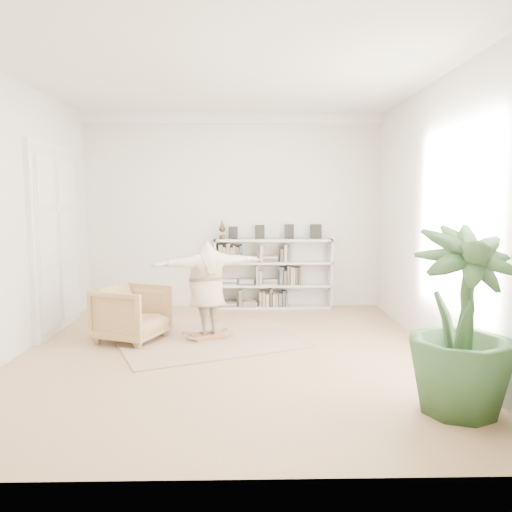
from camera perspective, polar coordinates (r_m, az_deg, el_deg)
The scene contains 9 objects.
floor at distance 6.74m, azimuth -3.18°, elevation -11.06°, with size 6.00×6.00×0.00m, color tan.
room_shell at distance 9.48m, azimuth -2.69°, elevation 15.44°, with size 6.00×6.00×6.00m.
doors at distance 8.29m, azimuth -21.95°, elevation 1.64°, with size 0.09×1.78×2.92m.
bookshelf at distance 9.36m, azimuth 1.94°, elevation -2.11°, with size 2.20×0.35×1.64m.
armchair at distance 7.45m, azimuth -14.00°, elevation -6.37°, with size 0.85×0.88×0.80m, color tan.
rug at distance 7.41m, azimuth -5.57°, elevation -9.39°, with size 2.50×2.00×0.02m, color tan.
rocker_board at distance 7.39m, azimuth -5.57°, elevation -8.98°, with size 0.54×0.44×0.10m.
person at distance 7.23m, azimuth -5.63°, elevation -3.35°, with size 1.67×0.46×1.36m, color #CAB097.
houseplant at distance 5.11m, azimuth 22.45°, elevation -6.86°, with size 1.00×1.00×1.79m, color #2B4D26.
Camera 1 is at (0.23, -6.43, 2.03)m, focal length 35.00 mm.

